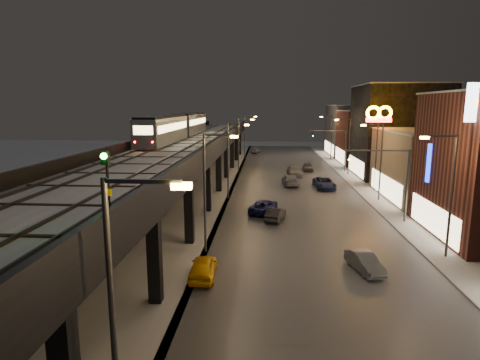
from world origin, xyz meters
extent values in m
plane|color=silver|center=(0.00, 0.00, 0.00)|extent=(220.00, 220.00, 0.00)
cube|color=#46474D|center=(7.50, 35.00, 0.03)|extent=(17.00, 120.00, 0.06)
cube|color=#9FA1A8|center=(17.50, 35.00, 0.07)|extent=(4.00, 120.00, 0.14)
cube|color=#9FA1A8|center=(-6.00, 35.00, 0.03)|extent=(11.00, 120.00, 0.06)
cube|color=black|center=(-6.00, 32.00, 5.80)|extent=(9.00, 100.00, 1.00)
cube|color=black|center=(-9.70, 5.00, 2.65)|extent=(0.70, 0.70, 5.30)
cube|color=black|center=(-2.30, 5.00, 2.65)|extent=(0.70, 0.70, 5.30)
cube|color=black|center=(-6.00, 5.00, 5.15)|extent=(8.00, 0.60, 0.50)
cube|color=black|center=(-9.70, 15.00, 2.65)|extent=(0.70, 0.70, 5.30)
cube|color=black|center=(-2.30, 15.00, 2.65)|extent=(0.70, 0.70, 5.30)
cube|color=black|center=(-6.00, 15.00, 5.15)|extent=(8.00, 0.60, 0.50)
cube|color=black|center=(-9.70, 25.00, 2.65)|extent=(0.70, 0.70, 5.30)
cube|color=black|center=(-2.30, 25.00, 2.65)|extent=(0.70, 0.70, 5.30)
cube|color=black|center=(-6.00, 25.00, 5.15)|extent=(8.00, 0.60, 0.50)
cube|color=black|center=(-9.70, 35.00, 2.65)|extent=(0.70, 0.70, 5.30)
cube|color=black|center=(-2.30, 35.00, 2.65)|extent=(0.70, 0.70, 5.30)
cube|color=black|center=(-6.00, 35.00, 5.15)|extent=(8.00, 0.60, 0.50)
cube|color=black|center=(-9.70, 45.00, 2.65)|extent=(0.70, 0.70, 5.30)
cube|color=black|center=(-2.30, 45.00, 2.65)|extent=(0.70, 0.70, 5.30)
cube|color=black|center=(-6.00, 45.00, 5.15)|extent=(8.00, 0.60, 0.50)
cube|color=black|center=(-9.70, 55.00, 2.65)|extent=(0.70, 0.70, 5.30)
cube|color=black|center=(-2.30, 55.00, 2.65)|extent=(0.70, 0.70, 5.30)
cube|color=black|center=(-6.00, 55.00, 5.15)|extent=(8.00, 0.60, 0.50)
cube|color=black|center=(-9.70, 65.00, 2.65)|extent=(0.70, 0.70, 5.30)
cube|color=black|center=(-2.30, 65.00, 2.65)|extent=(0.70, 0.70, 5.30)
cube|color=black|center=(-6.00, 65.00, 5.15)|extent=(8.00, 0.60, 0.50)
cube|color=black|center=(-9.70, 75.00, 2.65)|extent=(0.70, 0.70, 5.30)
cube|color=black|center=(-2.30, 75.00, 2.65)|extent=(0.70, 0.70, 5.30)
cube|color=black|center=(-6.00, 75.00, 5.15)|extent=(8.00, 0.60, 0.50)
cube|color=#B2B7C1|center=(-6.00, 32.00, 6.38)|extent=(8.40, 100.00, 0.16)
cube|color=#332D28|center=(-9.22, 32.00, 6.54)|extent=(0.08, 98.00, 0.16)
cube|color=#332D28|center=(-7.78, 32.00, 6.54)|extent=(0.08, 98.00, 0.16)
cube|color=#332D28|center=(-4.72, 32.00, 6.54)|extent=(0.08, 98.00, 0.16)
cube|color=#332D28|center=(-3.28, 32.00, 6.54)|extent=(0.08, 98.00, 0.16)
cube|color=black|center=(-6.00, 2.00, 6.49)|extent=(7.80, 0.24, 0.06)
cube|color=black|center=(-6.00, 18.00, 6.49)|extent=(7.80, 0.24, 0.06)
cube|color=black|center=(-6.00, 34.00, 6.49)|extent=(7.80, 0.24, 0.06)
cube|color=black|center=(-6.00, 50.00, 6.49)|extent=(7.80, 0.24, 0.06)
cube|color=black|center=(-6.00, 66.00, 6.49)|extent=(7.80, 0.24, 0.06)
cube|color=black|center=(-1.65, 32.00, 6.85)|extent=(0.30, 100.00, 1.10)
cube|color=black|center=(-10.35, 32.00, 6.85)|extent=(0.30, 100.00, 1.10)
cube|color=#FFDEAF|center=(17.95, 18.00, 1.60)|extent=(0.10, 9.60, 2.40)
cube|color=#7F6F57|center=(24.00, 32.00, 4.00)|extent=(12.00, 15.00, 8.00)
cube|color=#FFDEAF|center=(17.95, 32.00, 1.60)|extent=(0.10, 12.00, 2.40)
cube|color=#B2B7C1|center=(24.00, 32.00, 8.08)|extent=(12.20, 15.20, 0.16)
cube|color=black|center=(24.00, 48.00, 7.00)|extent=(12.00, 13.00, 14.00)
cube|color=#FFDEAF|center=(17.95, 48.00, 1.60)|extent=(0.10, 10.40, 2.40)
cube|color=#B2B7C1|center=(24.00, 48.00, 14.08)|extent=(12.20, 13.20, 0.16)
cube|color=brown|center=(24.00, 62.00, 5.00)|extent=(12.00, 12.00, 10.00)
cube|color=#FFDEAF|center=(17.95, 62.00, 1.60)|extent=(0.10, 9.60, 2.40)
cube|color=#B2B7C1|center=(24.00, 62.00, 10.08)|extent=(12.20, 12.20, 0.16)
cube|color=#44454C|center=(24.00, 76.00, 5.50)|extent=(12.00, 16.00, 11.00)
cube|color=#FFDEAF|center=(17.95, 76.00, 1.60)|extent=(0.10, 12.80, 2.40)
cube|color=#B2B7C1|center=(24.00, 76.00, 11.08)|extent=(12.20, 16.20, 0.16)
cylinder|color=#38383A|center=(-0.70, -5.00, 4.50)|extent=(0.18, 0.18, 9.00)
cube|color=#38383A|center=(0.40, -5.00, 8.90)|extent=(2.20, 0.12, 0.12)
cube|color=#FFC44C|center=(1.50, -5.00, 8.78)|extent=(0.55, 0.28, 0.18)
cylinder|color=#38383A|center=(-0.70, 13.00, 4.50)|extent=(0.18, 0.18, 9.00)
cube|color=#38383A|center=(0.40, 13.00, 8.90)|extent=(2.20, 0.12, 0.12)
cube|color=#FFC44C|center=(1.50, 13.00, 8.78)|extent=(0.55, 0.28, 0.18)
cylinder|color=#38383A|center=(17.00, 13.00, 4.50)|extent=(0.18, 0.18, 9.00)
cube|color=#38383A|center=(15.90, 13.00, 8.90)|extent=(2.20, 0.12, 0.12)
cube|color=#FFC44C|center=(14.80, 13.00, 8.78)|extent=(0.55, 0.28, 0.18)
cylinder|color=#38383A|center=(-0.70, 31.00, 4.50)|extent=(0.18, 0.18, 9.00)
cube|color=#38383A|center=(0.40, 31.00, 8.90)|extent=(2.20, 0.12, 0.12)
cube|color=#FFC44C|center=(1.50, 31.00, 8.78)|extent=(0.55, 0.28, 0.18)
cylinder|color=#38383A|center=(17.00, 31.00, 4.50)|extent=(0.18, 0.18, 9.00)
cube|color=#38383A|center=(15.90, 31.00, 8.90)|extent=(2.20, 0.12, 0.12)
cube|color=#FFC44C|center=(14.80, 31.00, 8.78)|extent=(0.55, 0.28, 0.18)
cylinder|color=#38383A|center=(-0.70, 49.00, 4.50)|extent=(0.18, 0.18, 9.00)
cube|color=#38383A|center=(0.40, 49.00, 8.90)|extent=(2.20, 0.12, 0.12)
cube|color=#FFC44C|center=(1.50, 49.00, 8.78)|extent=(0.55, 0.28, 0.18)
cylinder|color=#38383A|center=(17.00, 49.00, 4.50)|extent=(0.18, 0.18, 9.00)
cube|color=#38383A|center=(15.90, 49.00, 8.90)|extent=(2.20, 0.12, 0.12)
cube|color=#FFC44C|center=(14.80, 49.00, 8.78)|extent=(0.55, 0.28, 0.18)
cylinder|color=#38383A|center=(-0.70, 67.00, 4.50)|extent=(0.18, 0.18, 9.00)
cube|color=#38383A|center=(0.40, 67.00, 8.90)|extent=(2.20, 0.12, 0.12)
cube|color=#FFC44C|center=(1.50, 67.00, 8.78)|extent=(0.55, 0.28, 0.18)
cylinder|color=#38383A|center=(17.00, 67.00, 4.50)|extent=(0.18, 0.18, 9.00)
cube|color=#38383A|center=(15.90, 67.00, 8.90)|extent=(2.20, 0.12, 0.12)
cube|color=#FFC44C|center=(14.80, 67.00, 8.78)|extent=(0.55, 0.28, 0.18)
cylinder|color=#38383A|center=(17.00, 22.00, 3.50)|extent=(0.20, 0.20, 7.00)
cube|color=#38383A|center=(14.00, 22.00, 6.90)|extent=(6.00, 0.12, 0.12)
imported|color=black|center=(11.50, 22.00, 6.40)|extent=(0.20, 0.16, 1.00)
sphere|color=#0CFF26|center=(11.50, 21.85, 6.15)|extent=(0.18, 0.18, 0.18)
cylinder|color=#38383A|center=(17.00, 52.00, 3.50)|extent=(0.20, 0.20, 7.00)
cube|color=#38383A|center=(14.00, 52.00, 6.90)|extent=(6.00, 0.12, 0.12)
imported|color=black|center=(11.50, 52.00, 6.40)|extent=(0.20, 0.16, 1.00)
sphere|color=#0CFF26|center=(11.50, 51.85, 6.15)|extent=(0.18, 0.18, 0.18)
cube|color=gray|center=(-8.50, 31.66, 8.11)|extent=(2.62, 15.80, 2.98)
cube|color=black|center=(-8.50, 31.66, 9.71)|extent=(2.35, 15.35, 0.23)
cube|color=#E9D087|center=(-9.82, 31.66, 8.52)|extent=(0.05, 14.45, 0.81)
cube|color=#E9D087|center=(-7.18, 31.66, 8.52)|extent=(0.05, 14.45, 0.81)
cube|color=gray|center=(-8.50, 48.77, 8.11)|extent=(2.62, 15.80, 2.98)
cube|color=black|center=(-8.50, 48.77, 9.71)|extent=(2.35, 15.35, 0.23)
cube|color=#E9D087|center=(-9.82, 48.77, 8.52)|extent=(0.05, 14.45, 0.81)
cube|color=#E9D087|center=(-7.18, 48.77, 8.52)|extent=(0.05, 14.45, 0.81)
cube|color=#E9D087|center=(-8.50, 23.75, 8.56)|extent=(1.99, 0.05, 0.90)
sphere|color=#FF0C0C|center=(-9.40, 23.73, 7.39)|extent=(0.18, 0.18, 0.18)
sphere|color=#FF0C0C|center=(-7.60, 23.73, 7.39)|extent=(0.18, 0.18, 0.18)
cylinder|color=black|center=(-2.10, -1.32, 7.95)|extent=(0.11, 0.11, 2.67)
cube|color=black|center=(-2.10, -1.44, 9.07)|extent=(0.28, 0.16, 0.49)
sphere|color=#0CFF26|center=(-2.10, -1.56, 9.15)|extent=(0.23, 0.23, 0.23)
cube|color=#FFD900|center=(-2.10, -1.42, 7.78)|extent=(0.31, 0.04, 0.27)
imported|color=#F4B40E|center=(-0.16, 8.41, 0.69)|extent=(1.79, 4.10, 1.38)
imported|color=black|center=(4.76, 21.83, 0.63)|extent=(2.26, 4.04, 1.26)
imported|color=#10144E|center=(3.59, 24.62, 0.69)|extent=(3.27, 5.36, 1.39)
imported|color=gray|center=(7.19, 39.53, 0.74)|extent=(2.36, 5.23, 1.49)
imported|color=gray|center=(1.21, 78.17, 0.70)|extent=(2.34, 4.31, 1.39)
imported|color=#52575D|center=(10.48, 10.11, 0.62)|extent=(2.16, 3.94, 1.23)
imported|color=#18204A|center=(11.60, 37.49, 0.74)|extent=(2.76, 5.47, 1.49)
imported|color=gray|center=(8.30, 47.47, 0.73)|extent=(2.54, 5.22, 1.46)
imported|color=#4D4F51|center=(10.91, 52.35, 0.70)|extent=(1.86, 4.20, 1.41)
cylinder|color=#38383A|center=(18.00, 36.71, 4.43)|extent=(0.24, 0.24, 8.87)
cube|color=#FF0C0C|center=(18.00, 36.71, 9.20)|extent=(3.10, 0.25, 0.55)
torus|color=#EEA700|center=(17.28, 36.71, 10.09)|extent=(1.82, 0.55, 1.80)
torus|color=#EEA700|center=(18.72, 36.71, 10.09)|extent=(1.82, 0.55, 1.80)
cylinder|color=#38383A|center=(18.50, 13.06, 5.48)|extent=(0.28, 0.28, 10.96)
cylinder|color=#38383A|center=(18.50, 19.89, 2.34)|extent=(0.28, 0.28, 4.67)
cube|color=#1033FB|center=(18.50, 19.89, 6.08)|extent=(1.50, 0.35, 3.37)
camera|label=1|loc=(3.83, -15.71, 10.96)|focal=30.00mm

